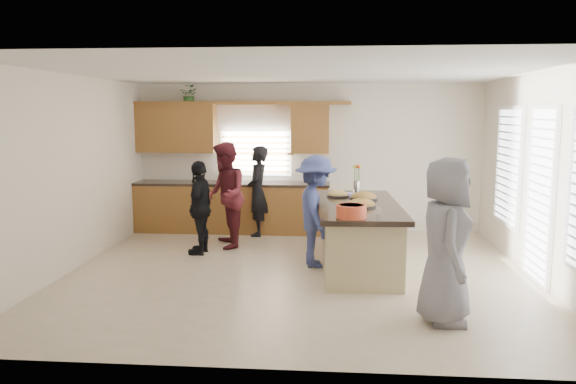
# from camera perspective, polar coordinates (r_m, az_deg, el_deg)

# --- Properties ---
(floor) EXTENTS (6.50, 6.50, 0.00)m
(floor) POSITION_cam_1_polar(r_m,az_deg,el_deg) (8.03, 0.97, -8.26)
(floor) COLOR beige
(floor) RESTS_ON ground
(room_shell) EXTENTS (6.52, 6.02, 2.81)m
(room_shell) POSITION_cam_1_polar(r_m,az_deg,el_deg) (7.71, 1.01, 5.41)
(room_shell) COLOR silver
(room_shell) RESTS_ON ground
(back_cabinetry) EXTENTS (4.08, 0.66, 2.46)m
(back_cabinetry) POSITION_cam_1_polar(r_m,az_deg,el_deg) (10.69, -5.93, 0.83)
(back_cabinetry) COLOR olive
(back_cabinetry) RESTS_ON ground
(right_wall_glazing) EXTENTS (0.06, 4.00, 2.25)m
(right_wall_glazing) POSITION_cam_1_polar(r_m,az_deg,el_deg) (8.08, 24.36, 0.83)
(right_wall_glazing) COLOR white
(right_wall_glazing) RESTS_ON ground
(island) EXTENTS (1.25, 2.74, 0.95)m
(island) POSITION_cam_1_polar(r_m,az_deg,el_deg) (8.31, 7.13, -4.54)
(island) COLOR tan
(island) RESTS_ON ground
(platter_front) EXTENTS (0.43, 0.43, 0.17)m
(platter_front) POSITION_cam_1_polar(r_m,az_deg,el_deg) (7.95, 7.45, -1.27)
(platter_front) COLOR black
(platter_front) RESTS_ON island
(platter_mid) EXTENTS (0.43, 0.43, 0.17)m
(platter_mid) POSITION_cam_1_polar(r_m,az_deg,el_deg) (8.62, 7.71, -0.53)
(platter_mid) COLOR black
(platter_mid) RESTS_ON island
(platter_back) EXTENTS (0.36, 0.36, 0.14)m
(platter_back) POSITION_cam_1_polar(r_m,az_deg,el_deg) (8.84, 5.08, -0.28)
(platter_back) COLOR black
(platter_back) RESTS_ON island
(salad_bowl) EXTENTS (0.38, 0.38, 0.17)m
(salad_bowl) POSITION_cam_1_polar(r_m,az_deg,el_deg) (7.08, 6.44, -1.89)
(salad_bowl) COLOR #D94A27
(salad_bowl) RESTS_ON island
(clear_cup) EXTENTS (0.07, 0.07, 0.09)m
(clear_cup) POSITION_cam_1_polar(r_m,az_deg,el_deg) (7.34, 9.18, -1.95)
(clear_cup) COLOR white
(clear_cup) RESTS_ON island
(plate_stack) EXTENTS (0.22, 0.22, 0.04)m
(plate_stack) POSITION_cam_1_polar(r_m,az_deg,el_deg) (8.92, 5.92, -0.25)
(plate_stack) COLOR #B391D4
(plate_stack) RESTS_ON island
(flower_vase) EXTENTS (0.14, 0.14, 0.45)m
(flower_vase) POSITION_cam_1_polar(r_m,az_deg,el_deg) (9.42, 7.01, 1.59)
(flower_vase) COLOR silver
(flower_vase) RESTS_ON island
(potted_plant) EXTENTS (0.38, 0.34, 0.37)m
(potted_plant) POSITION_cam_1_polar(r_m,az_deg,el_deg) (10.86, -9.97, 9.70)
(potted_plant) COLOR #326629
(potted_plant) RESTS_ON back_cabinetry
(woman_left_back) EXTENTS (0.40, 0.60, 1.65)m
(woman_left_back) POSITION_cam_1_polar(r_m,az_deg,el_deg) (10.30, -3.10, 0.10)
(woman_left_back) COLOR black
(woman_left_back) RESTS_ON ground
(woman_left_mid) EXTENTS (0.88, 1.02, 1.78)m
(woman_left_mid) POSITION_cam_1_polar(r_m,az_deg,el_deg) (9.41, -6.44, -0.33)
(woman_left_mid) COLOR #5A1B22
(woman_left_mid) RESTS_ON ground
(woman_left_front) EXTENTS (0.43, 0.90, 1.50)m
(woman_left_front) POSITION_cam_1_polar(r_m,az_deg,el_deg) (9.09, -8.91, -1.56)
(woman_left_front) COLOR black
(woman_left_front) RESTS_ON ground
(woman_right_back) EXTENTS (0.79, 1.15, 1.65)m
(woman_right_back) POSITION_cam_1_polar(r_m,az_deg,el_deg) (8.25, 2.85, -1.96)
(woman_right_back) COLOR #39437D
(woman_right_back) RESTS_ON ground
(woman_right_front) EXTENTS (0.63, 0.91, 1.80)m
(woman_right_front) POSITION_cam_1_polar(r_m,az_deg,el_deg) (6.25, 15.74, -4.81)
(woman_right_front) COLOR slate
(woman_right_front) RESTS_ON ground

